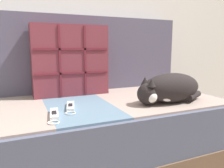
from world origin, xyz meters
The scene contains 6 objects.
couch centered at (0.00, 0.14, 0.22)m, with size 2.12×0.83×0.45m.
sofa_backrest centered at (0.00, 0.48, 0.70)m, with size 2.08×0.14×0.51m.
throw_pillow_quilted centered at (0.19, 0.33, 0.67)m, with size 0.47×0.14×0.44m.
sleeping_cat centered at (0.63, -0.09, 0.52)m, with size 0.43×0.17×0.16m.
game_remote_near centered at (0.02, -0.09, 0.45)m, with size 0.07×0.20×0.02m.
game_remote_far centered at (0.11, 0.01, 0.45)m, with size 0.09×0.20×0.02m.
Camera 1 is at (-0.12, -1.04, 0.75)m, focal length 35.00 mm.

